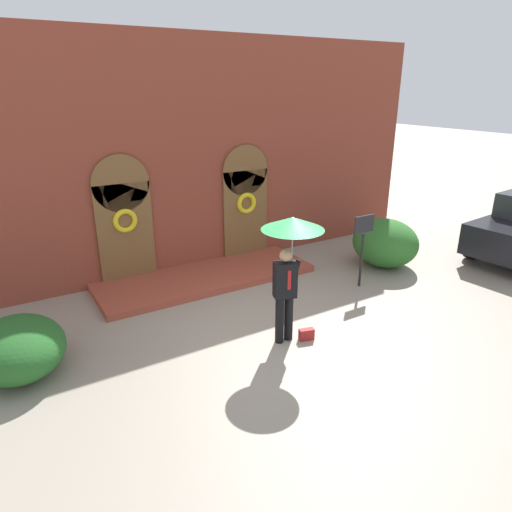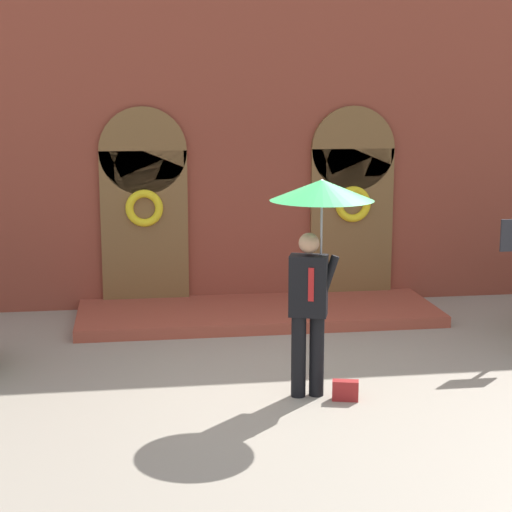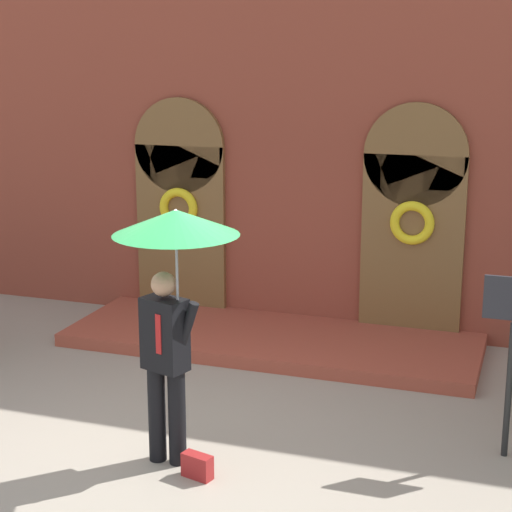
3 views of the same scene
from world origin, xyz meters
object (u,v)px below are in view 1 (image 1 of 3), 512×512
object	(u,v)px
handbag	(306,334)
sign_post	(363,239)
person_with_umbrella	(291,242)
shrub_right	(385,243)
shrub_left	(18,348)

from	to	relation	value
handbag	sign_post	bearing A→B (deg)	42.08
person_with_umbrella	handbag	size ratio (longest dim) A/B	8.44
person_with_umbrella	shrub_right	world-z (taller)	person_with_umbrella
handbag	person_with_umbrella	bearing A→B (deg)	158.95
handbag	shrub_right	world-z (taller)	shrub_right
person_with_umbrella	shrub_left	size ratio (longest dim) A/B	1.34
person_with_umbrella	shrub_right	distance (m)	4.83
sign_post	shrub_left	world-z (taller)	sign_post
person_with_umbrella	handbag	distance (m)	1.83
sign_post	shrub_left	bearing A→B (deg)	177.68
shrub_left	sign_post	bearing A→B (deg)	-2.32
shrub_right	shrub_left	bearing A→B (deg)	-177.48
shrub_left	person_with_umbrella	bearing A→B (deg)	-17.82
person_with_umbrella	sign_post	xyz separation A→B (m)	(2.82, 1.11, -0.75)
person_with_umbrella	shrub_right	size ratio (longest dim) A/B	1.35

